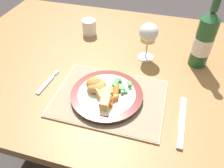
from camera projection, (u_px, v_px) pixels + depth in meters
The scene contains 13 objects.
ground_plane at pixel (125, 156), 1.39m from camera, with size 6.00×6.00×0.00m, color #383333.
dining_table at pixel (131, 78), 0.93m from camera, with size 1.54×0.94×0.74m.
placemat at pixel (110, 98), 0.74m from camera, with size 0.37×0.27×0.01m.
dinner_plate at pixel (107, 95), 0.73m from camera, with size 0.24×0.24×0.02m.
breaded_croquettes at pixel (97, 86), 0.72m from camera, with size 0.09×0.08×0.04m.
green_beans_pile at pixel (119, 87), 0.73m from camera, with size 0.07×0.08×0.02m.
glazed_carrots at pixel (112, 95), 0.70m from camera, with size 0.04×0.10×0.02m.
fork at pixel (47, 83), 0.79m from camera, with size 0.03×0.13×0.01m.
table_knife at pixel (181, 126), 0.65m from camera, with size 0.02×0.20×0.01m.
wine_glass at pixel (148, 34), 0.84m from camera, with size 0.07×0.07×0.15m.
bottle at pixel (204, 40), 0.81m from camera, with size 0.07×0.07×0.29m.
roast_potatoes at pixel (105, 98), 0.69m from camera, with size 0.06×0.08×0.03m.
drinking_cup at pixel (89, 27), 1.03m from camera, with size 0.06×0.06×0.07m.
Camera 1 is at (0.11, -0.69, 1.28)m, focal length 35.00 mm.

